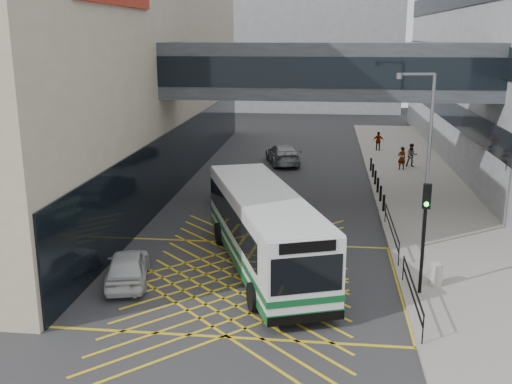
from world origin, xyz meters
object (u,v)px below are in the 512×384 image
(traffic_light, at_px, (425,223))
(pedestrian_a, at_px, (402,158))
(bus, at_px, (263,228))
(car_dark, at_px, (234,190))
(pedestrian_c, at_px, (378,141))
(pedestrian_b, at_px, (412,155))
(car_white, at_px, (128,266))
(street_lamp, at_px, (425,150))
(litter_bin, at_px, (436,275))
(car_silver, at_px, (283,153))

(traffic_light, height_order, pedestrian_a, traffic_light)
(bus, xyz_separation_m, car_dark, (-2.72, 9.64, -0.98))
(bus, bearing_deg, pedestrian_c, 55.86)
(car_dark, relative_size, traffic_light, 1.15)
(traffic_light, relative_size, pedestrian_b, 2.51)
(bus, relative_size, car_white, 2.76)
(car_white, height_order, car_dark, car_dark)
(street_lamp, relative_size, litter_bin, 9.14)
(car_dark, relative_size, street_lamp, 0.63)
(traffic_light, relative_size, pedestrian_a, 2.58)
(bus, height_order, pedestrian_b, bus)
(traffic_light, bearing_deg, pedestrian_b, 90.35)
(car_white, height_order, traffic_light, traffic_light)
(traffic_light, distance_m, street_lamp, 5.57)
(bus, height_order, street_lamp, street_lamp)
(bus, distance_m, pedestrian_a, 20.63)
(car_white, relative_size, pedestrian_b, 2.54)
(litter_bin, bearing_deg, pedestrian_b, 84.92)
(litter_bin, height_order, pedestrian_b, pedestrian_b)
(car_silver, relative_size, litter_bin, 5.99)
(pedestrian_b, bearing_deg, pedestrian_a, -131.53)
(car_white, distance_m, pedestrian_a, 24.87)
(car_white, height_order, car_silver, car_silver)
(car_dark, xyz_separation_m, car_silver, (2.02, 11.19, 0.03))
(car_white, bearing_deg, pedestrian_b, -135.25)
(car_dark, bearing_deg, pedestrian_a, -147.50)
(litter_bin, bearing_deg, pedestrian_c, 89.92)
(car_white, relative_size, litter_bin, 5.04)
(car_white, bearing_deg, bus, -170.34)
(bus, bearing_deg, car_white, -176.41)
(bus, bearing_deg, pedestrian_b, 47.05)
(car_silver, distance_m, street_lamp, 19.72)
(street_lamp, xyz_separation_m, pedestrian_c, (0.04, 23.24, -3.61))
(street_lamp, xyz_separation_m, pedestrian_b, (1.91, 17.11, -3.55))
(litter_bin, distance_m, pedestrian_a, 20.54)
(bus, xyz_separation_m, street_lamp, (6.73, 2.96, 2.81))
(car_silver, height_order, litter_bin, car_silver)
(car_white, xyz_separation_m, traffic_light, (11.12, -0.12, 2.21))
(bus, xyz_separation_m, car_silver, (-0.70, 20.83, -0.95))
(pedestrian_a, bearing_deg, street_lamp, 70.02)
(litter_bin, relative_size, pedestrian_a, 0.52)
(traffic_light, bearing_deg, car_silver, 113.24)
(car_silver, bearing_deg, pedestrian_a, 154.09)
(car_white, relative_size, traffic_light, 1.01)
(pedestrian_a, relative_size, pedestrian_b, 0.97)
(bus, relative_size, street_lamp, 1.52)
(car_silver, relative_size, pedestrian_b, 3.02)
(bus, xyz_separation_m, pedestrian_b, (8.65, 20.07, -0.73))
(car_dark, xyz_separation_m, litter_bin, (9.46, -11.08, -0.17))
(car_dark, distance_m, street_lamp, 12.18)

